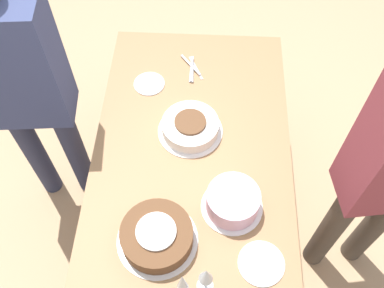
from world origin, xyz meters
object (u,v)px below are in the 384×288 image
Objects in this scene: cake_front_chocolate at (157,236)px; person_cutting at (22,85)px; wine_glass_near at (206,276)px; cake_back_decorated at (233,202)px; cake_center_white at (190,127)px; wine_glass_far at (184,283)px.

person_cutting reaches higher than cake_front_chocolate.
wine_glass_near is 1.15m from person_cutting.
cake_front_chocolate is 1.26× the size of cake_back_decorated.
cake_front_chocolate is 0.21× the size of person_cutting.
wine_glass_far reaches higher than cake_center_white.
cake_front_chocolate is 0.27m from wine_glass_far.
cake_front_chocolate is 0.90m from person_cutting.
person_cutting is at bearing -133.07° from cake_front_chocolate.
cake_center_white is 0.55m from cake_front_chocolate.
cake_back_decorated reaches higher than cake_front_chocolate.
wine_glass_near is at bearing -47.96° from person_cutting.
person_cutting reaches higher than cake_center_white.
wine_glass_near is 0.09m from wine_glass_far.
cake_center_white is at bearing 169.20° from cake_front_chocolate.
wine_glass_near is 0.12× the size of person_cutting.
person_cutting is (-0.60, -0.65, 0.16)m from cake_front_chocolate.
person_cutting reaches higher than cake_back_decorated.
wine_glass_far is 0.15× the size of person_cutting.
cake_center_white is 0.72m from wine_glass_near.
cake_center_white is 0.93× the size of cake_front_chocolate.
wine_glass_near is at bearing 115.72° from wine_glass_far.
wine_glass_far is at bearing 29.92° from cake_front_chocolate.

